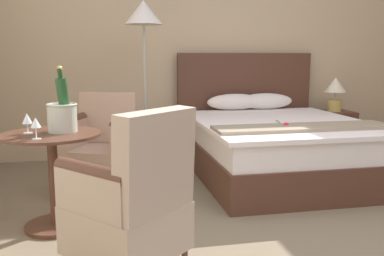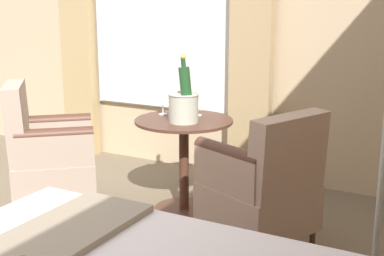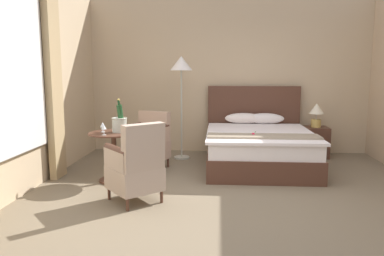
# 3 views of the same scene
# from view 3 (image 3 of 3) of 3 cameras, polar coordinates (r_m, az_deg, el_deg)

# --- Properties ---
(ground_plane) EXTENTS (7.27, 7.27, 0.00)m
(ground_plane) POSITION_cam_3_polar(r_m,az_deg,el_deg) (4.55, 6.10, -11.20)
(ground_plane) COLOR #74654E
(wall_headboard_side) EXTENTS (5.34, 0.12, 2.88)m
(wall_headboard_side) POSITION_cam_3_polar(r_m,az_deg,el_deg) (7.23, 5.50, 7.81)
(wall_headboard_side) COLOR #C7AE89
(wall_headboard_side) RESTS_ON ground
(wall_window_side) EXTENTS (0.27, 5.89, 2.88)m
(wall_window_side) POSITION_cam_3_polar(r_m,az_deg,el_deg) (4.95, -26.21, 6.58)
(wall_window_side) COLOR tan
(wall_window_side) RESTS_ON ground
(bed) EXTENTS (1.71, 2.14, 1.27)m
(bed) POSITION_cam_3_polar(r_m,az_deg,el_deg) (6.23, 10.06, -2.67)
(bed) COLOR #4E2E21
(bed) RESTS_ON ground
(nightstand) EXTENTS (0.46, 0.42, 0.55)m
(nightstand) POSITION_cam_3_polar(r_m,az_deg,el_deg) (7.14, 18.22, -2.03)
(nightstand) COLOR #4E2E21
(nightstand) RESTS_ON ground
(bedside_lamp) EXTENTS (0.26, 0.26, 0.43)m
(bedside_lamp) POSITION_cam_3_polar(r_m,az_deg,el_deg) (7.06, 18.43, 2.29)
(bedside_lamp) COLOR tan
(bedside_lamp) RESTS_ON nightstand
(floor_lamp_brass) EXTENTS (0.39, 0.39, 1.80)m
(floor_lamp_brass) POSITION_cam_3_polar(r_m,az_deg,el_deg) (6.55, -1.64, 8.77)
(floor_lamp_brass) COLOR #B0B1A3
(floor_lamp_brass) RESTS_ON ground
(side_table_round) EXTENTS (0.70, 0.70, 0.70)m
(side_table_round) POSITION_cam_3_polar(r_m,az_deg,el_deg) (5.37, -11.78, -3.61)
(side_table_round) COLOR #4E2E21
(side_table_round) RESTS_ON ground
(champagne_bucket) EXTENTS (0.22, 0.22, 0.47)m
(champagne_bucket) POSITION_cam_3_polar(r_m,az_deg,el_deg) (5.32, -10.98, 0.82)
(champagne_bucket) COLOR #B6BAA7
(champagne_bucket) RESTS_ON side_table_round
(wine_glass_near_bucket) EXTENTS (0.07, 0.07, 0.14)m
(wine_glass_near_bucket) POSITION_cam_3_polar(r_m,az_deg,el_deg) (5.38, -13.46, 0.44)
(wine_glass_near_bucket) COLOR white
(wine_glass_near_bucket) RESTS_ON side_table_round
(wine_glass_near_edge) EXTENTS (0.07, 0.07, 0.14)m
(wine_glass_near_edge) POSITION_cam_3_polar(r_m,az_deg,el_deg) (5.12, -13.30, 0.09)
(wine_glass_near_edge) COLOR white
(wine_glass_near_edge) RESTS_ON side_table_round
(armchair_by_window) EXTENTS (0.74, 0.74, 0.91)m
(armchair_by_window) POSITION_cam_3_polar(r_m,az_deg,el_deg) (6.00, -6.67, -2.11)
(armchair_by_window) COLOR #4E2E21
(armchair_by_window) RESTS_ON ground
(armchair_facing_bed) EXTENTS (0.77, 0.77, 0.97)m
(armchair_facing_bed) POSITION_cam_3_polar(r_m,az_deg,el_deg) (4.46, -8.49, -5.83)
(armchair_facing_bed) COLOR #4E2E21
(armchair_facing_bed) RESTS_ON ground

